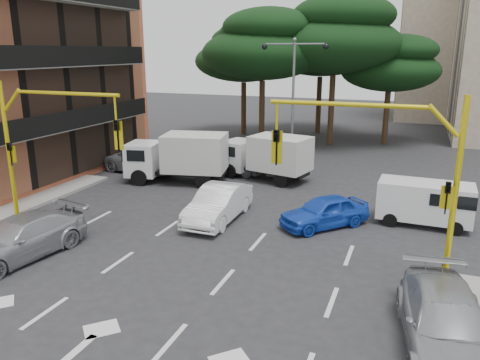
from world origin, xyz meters
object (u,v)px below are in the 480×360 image
object	(u,v)px
car_silver_cross_b	(230,160)
street_lamp_center	(294,80)
car_blue_compact	(324,211)
van_white	(424,203)
car_silver_cross_a	(143,161)
car_silver_wagon	(20,238)
signal_mast_left	(40,135)
car_white_hatch	(218,204)
box_truck_b	(265,157)
signal_mast_right	(393,163)
car_silver_parked	(446,323)
box_truck_a	(177,158)

from	to	relation	value
car_silver_cross_b	street_lamp_center	bearing A→B (deg)	-40.41
car_blue_compact	van_white	size ratio (longest dim) A/B	1.03
car_blue_compact	car_silver_cross_a	bearing A→B (deg)	-160.50
car_silver_wagon	car_blue_compact	bearing A→B (deg)	44.79
signal_mast_left	van_white	bearing A→B (deg)	21.43
car_white_hatch	car_silver_wagon	distance (m)	7.88
van_white	box_truck_b	world-z (taller)	box_truck_b
signal_mast_right	car_silver_cross_b	bearing A→B (deg)	131.81
car_white_hatch	street_lamp_center	bearing A→B (deg)	87.78
car_silver_parked	box_truck_a	size ratio (longest dim) A/B	0.90
signal_mast_left	car_silver_cross_b	world-z (taller)	signal_mast_left
box_truck_a	car_silver_parked	bearing A→B (deg)	-142.27
box_truck_b	box_truck_a	bearing A→B (deg)	131.37
signal_mast_right	box_truck_a	distance (m)	14.46
box_truck_b	van_white	bearing A→B (deg)	-105.12
signal_mast_right	car_silver_cross_a	bearing A→B (deg)	148.04
van_white	car_silver_wagon	bearing A→B (deg)	-55.50
car_silver_wagon	van_white	xyz separation A→B (m)	(13.44, 8.65, 0.22)
car_silver_cross_a	van_white	xyz separation A→B (m)	(15.96, -3.44, 0.28)
van_white	box_truck_b	size ratio (longest dim) A/B	0.72
van_white	signal_mast_left	bearing A→B (deg)	-66.82
signal_mast_left	car_silver_wagon	bearing A→B (deg)	-65.05
street_lamp_center	car_silver_cross_a	bearing A→B (deg)	-149.18
car_white_hatch	car_silver_parked	world-z (taller)	car_white_hatch
box_truck_b	signal_mast_right	bearing A→B (deg)	-131.50
car_silver_cross_a	box_truck_b	distance (m)	7.54
car_blue_compact	box_truck_b	distance (m)	7.86
van_white	box_truck_b	bearing A→B (deg)	-116.45
car_silver_parked	box_truck_b	size ratio (longest dim) A/B	0.96
signal_mast_right	car_blue_compact	xyz separation A→B (m)	(-2.73, 4.06, -3.22)
street_lamp_center	car_blue_compact	size ratio (longest dim) A/B	1.99
car_silver_cross_a	van_white	world-z (taller)	van_white
car_white_hatch	car_silver_wagon	world-z (taller)	car_white_hatch
car_white_hatch	car_blue_compact	world-z (taller)	car_white_hatch
street_lamp_center	car_silver_wagon	distance (m)	18.34
signal_mast_right	signal_mast_left	size ratio (longest dim) A/B	1.00
car_blue_compact	car_silver_wagon	xyz separation A→B (m)	(-9.55, -6.91, 0.06)
street_lamp_center	box_truck_a	size ratio (longest dim) A/B	1.39
car_silver_cross_b	car_blue_compact	bearing A→B (deg)	-129.32
car_silver_wagon	box_truck_b	bearing A→B (deg)	78.54
car_silver_cross_b	car_silver_parked	world-z (taller)	car_silver_cross_b
signal_mast_left	van_white	world-z (taller)	signal_mast_left
street_lamp_center	box_truck_b	size ratio (longest dim) A/B	1.48
box_truck_a	box_truck_b	size ratio (longest dim) A/B	1.07
car_silver_cross_b	car_silver_parked	distance (m)	18.35
car_blue_compact	signal_mast_left	bearing A→B (deg)	-116.82
street_lamp_center	box_truck_a	bearing A→B (deg)	-129.62
signal_mast_right	car_white_hatch	distance (m)	8.47
car_silver_wagon	car_silver_cross_b	size ratio (longest dim) A/B	1.11
car_blue_compact	van_white	distance (m)	4.27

